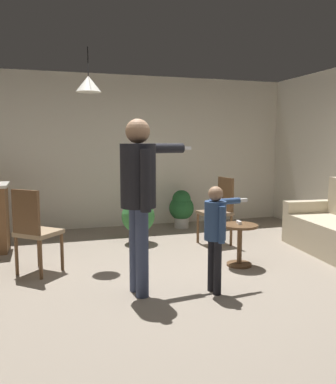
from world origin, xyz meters
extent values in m
plane|color=gray|center=(0.00, 0.00, 0.00)|extent=(7.68, 7.68, 0.00)
cube|color=silver|center=(0.00, 3.20, 1.35)|extent=(6.40, 0.10, 2.70)
cube|color=beige|center=(2.57, 1.17, 0.32)|extent=(0.86, 0.26, 0.63)
cylinder|color=brown|center=(2.89, 1.13, 0.03)|extent=(0.05, 0.05, 0.06)
cylinder|color=brown|center=(2.25, 1.19, 0.03)|extent=(0.05, 0.05, 0.06)
cylinder|color=brown|center=(0.94, 0.35, 0.51)|extent=(0.44, 0.44, 0.03)
cylinder|color=brown|center=(0.94, 0.35, 0.24)|extent=(0.06, 0.06, 0.49)
cylinder|color=brown|center=(0.94, 0.35, 0.01)|extent=(0.31, 0.31, 0.03)
cylinder|color=#384260|center=(-0.48, -0.10, 0.44)|extent=(0.13, 0.13, 0.88)
cylinder|color=#384260|center=(-0.45, -0.28, 0.44)|extent=(0.13, 0.13, 0.88)
cylinder|color=black|center=(-0.47, -0.19, 1.20)|extent=(0.35, 0.35, 0.63)
sphere|color=#9E7556|center=(-0.47, -0.19, 1.63)|extent=(0.24, 0.24, 0.24)
cylinder|color=black|center=(-0.20, 0.05, 1.46)|extent=(0.60, 0.18, 0.10)
cube|color=white|center=(0.12, 0.09, 1.46)|extent=(0.13, 0.05, 0.04)
cylinder|color=black|center=(-0.44, -0.39, 1.17)|extent=(0.10, 0.10, 0.59)
cylinder|color=black|center=(0.27, -0.33, 0.28)|extent=(0.08, 0.08, 0.55)
cylinder|color=black|center=(0.28, -0.45, 0.28)|extent=(0.08, 0.08, 0.55)
cylinder|color=navy|center=(0.27, -0.39, 0.75)|extent=(0.22, 0.22, 0.39)
sphere|color=#9E7556|center=(0.27, -0.39, 1.02)|extent=(0.15, 0.15, 0.15)
cylinder|color=navy|center=(0.44, -0.24, 0.91)|extent=(0.37, 0.11, 0.06)
cube|color=white|center=(0.65, -0.21, 0.91)|extent=(0.13, 0.05, 0.04)
cylinder|color=navy|center=(0.29, -0.51, 0.73)|extent=(0.06, 0.06, 0.37)
cylinder|color=brown|center=(1.27, 1.27, 0.23)|extent=(0.04, 0.04, 0.45)
cylinder|color=brown|center=(1.23, 1.63, 0.23)|extent=(0.04, 0.04, 0.45)
cylinder|color=brown|center=(0.92, 1.23, 0.23)|extent=(0.04, 0.04, 0.45)
cylinder|color=brown|center=(0.87, 1.58, 0.23)|extent=(0.04, 0.04, 0.45)
cube|color=#7F664C|center=(1.07, 1.43, 0.47)|extent=(0.47, 0.47, 0.05)
cube|color=brown|center=(1.26, 1.45, 0.75)|extent=(0.09, 0.38, 0.50)
cylinder|color=brown|center=(-1.68, 0.80, 0.23)|extent=(0.04, 0.04, 0.45)
cylinder|color=brown|center=(-1.41, 0.56, 0.23)|extent=(0.04, 0.04, 0.45)
cylinder|color=brown|center=(-1.43, 1.07, 0.23)|extent=(0.04, 0.04, 0.45)
cylinder|color=brown|center=(-1.17, 0.82, 0.23)|extent=(0.04, 0.04, 0.45)
cube|color=#997F60|center=(-1.42, 0.81, 0.47)|extent=(0.59, 0.59, 0.05)
cube|color=brown|center=(-1.55, 0.67, 0.75)|extent=(0.31, 0.29, 0.50)
cylinder|color=#B7B2AD|center=(0.99, 2.70, 0.10)|extent=(0.26, 0.26, 0.20)
sphere|color=#235B2D|center=(0.99, 2.70, 0.36)|extent=(0.44, 0.44, 0.44)
sphere|color=#235B2D|center=(0.99, 2.70, 0.51)|extent=(0.33, 0.33, 0.33)
cylinder|color=#4C4742|center=(0.01, 1.86, 0.12)|extent=(0.29, 0.29, 0.23)
sphere|color=#387F3D|center=(0.01, 1.86, 0.41)|extent=(0.50, 0.50, 0.50)
sphere|color=#387F3D|center=(0.01, 1.86, 0.58)|extent=(0.38, 0.38, 0.38)
cube|color=white|center=(0.94, 0.40, 0.54)|extent=(0.06, 0.13, 0.04)
cone|color=silver|center=(-0.76, 1.22, 2.25)|extent=(0.32, 0.32, 0.20)
cylinder|color=black|center=(-0.76, 1.22, 2.52)|extent=(0.01, 0.01, 0.36)
camera|label=1|loc=(-1.37, -4.06, 1.53)|focal=38.01mm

